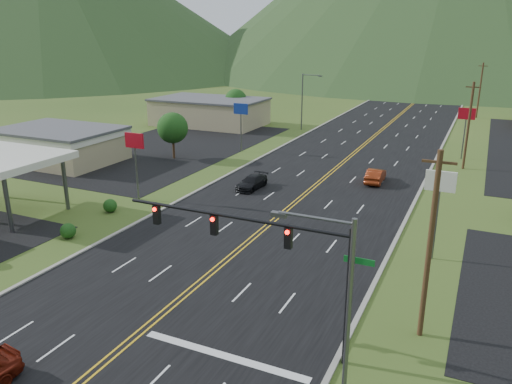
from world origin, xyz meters
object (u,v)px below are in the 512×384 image
at_px(gas_canopy, 0,159).
at_px(car_red_far, 375,176).
at_px(streetlight_west, 304,98).
at_px(car_dark_mid, 252,183).
at_px(traffic_signal, 268,247).
at_px(streetlight_east, 340,312).

xyz_separation_m(gas_canopy, car_red_far, (27.38, 22.99, -4.13)).
distance_m(streetlight_west, gas_canopy, 49.10).
relative_size(gas_canopy, car_dark_mid, 2.25).
relative_size(traffic_signal, gas_canopy, 1.31).
distance_m(gas_canopy, car_dark_mid, 23.00).
relative_size(traffic_signal, streetlight_east, 1.46).
bearing_deg(gas_canopy, streetlight_east, -19.88).
height_order(traffic_signal, streetlight_east, streetlight_east).
bearing_deg(streetlight_east, car_dark_mid, 121.31).
height_order(gas_canopy, car_red_far, gas_canopy).
distance_m(streetlight_east, gas_canopy, 35.28).
distance_m(traffic_signal, streetlight_east, 6.17).
xyz_separation_m(streetlight_west, car_red_far, (17.06, -25.01, -4.44)).
bearing_deg(car_red_far, streetlight_east, 97.45).
bearing_deg(traffic_signal, car_red_far, 92.03).
bearing_deg(streetlight_west, streetlight_east, -69.14).
bearing_deg(car_dark_mid, car_red_far, 38.27).
bearing_deg(streetlight_east, traffic_signal, 139.61).
bearing_deg(streetlight_east, streetlight_west, 110.86).
relative_size(streetlight_west, gas_canopy, 0.90).
height_order(car_dark_mid, car_red_far, car_red_far).
relative_size(car_dark_mid, car_red_far, 0.98).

